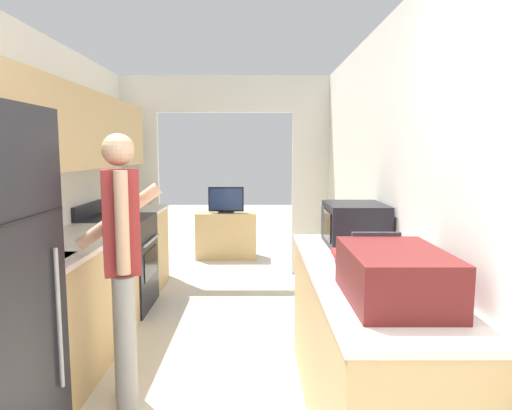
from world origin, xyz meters
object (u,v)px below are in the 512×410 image
(tv_cabinet, at_px, (226,235))
(television, at_px, (226,200))
(microwave, at_px, (354,224))
(range_oven, at_px, (119,262))
(person, at_px, (122,262))
(book_stack, at_px, (354,259))
(suitcase, at_px, (394,275))
(knife, at_px, (128,209))

(tv_cabinet, xyz_separation_m, television, (-0.00, -0.04, 0.52))
(tv_cabinet, bearing_deg, microwave, -72.23)
(range_oven, distance_m, person, 1.89)
(range_oven, bearing_deg, book_stack, -44.52)
(microwave, height_order, television, microwave)
(tv_cabinet, bearing_deg, person, -95.48)
(book_stack, distance_m, tv_cabinet, 4.26)
(suitcase, relative_size, tv_cabinet, 0.72)
(person, bearing_deg, knife, -4.83)
(tv_cabinet, distance_m, television, 0.53)
(range_oven, relative_size, book_stack, 3.28)
(range_oven, relative_size, microwave, 2.13)
(range_oven, xyz_separation_m, suitcase, (1.98, -2.52, 0.57))
(microwave, relative_size, knife, 1.68)
(person, distance_m, microwave, 1.57)
(television, xyz_separation_m, knife, (-1.00, -1.53, 0.07))
(range_oven, distance_m, television, 2.37)
(book_stack, height_order, tv_cabinet, book_stack)
(person, bearing_deg, book_stack, -115.81)
(microwave, bearing_deg, book_stack, -102.14)
(range_oven, height_order, book_stack, range_oven)
(tv_cabinet, bearing_deg, range_oven, -113.13)
(microwave, distance_m, tv_cabinet, 3.76)
(microwave, bearing_deg, person, -164.02)
(tv_cabinet, height_order, television, television)
(book_stack, bearing_deg, person, 173.78)
(tv_cabinet, xyz_separation_m, knife, (-1.00, -1.58, 0.59))
(tv_cabinet, relative_size, knife, 2.98)
(television, bearing_deg, book_stack, -76.13)
(range_oven, distance_m, book_stack, 2.76)
(suitcase, distance_m, knife, 3.74)
(person, xyz_separation_m, television, (0.38, 3.90, -0.05))
(microwave, bearing_deg, tv_cabinet, 107.77)
(microwave, distance_m, television, 3.65)
(person, xyz_separation_m, suitcase, (1.42, -0.76, 0.13))
(suitcase, bearing_deg, knife, 123.18)
(suitcase, height_order, tv_cabinet, suitcase)
(range_oven, bearing_deg, person, -72.38)
(range_oven, distance_m, microwave, 2.52)
(range_oven, height_order, suitcase, suitcase)
(microwave, distance_m, knife, 2.88)
(range_oven, xyz_separation_m, book_stack, (1.93, -1.90, 0.49))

